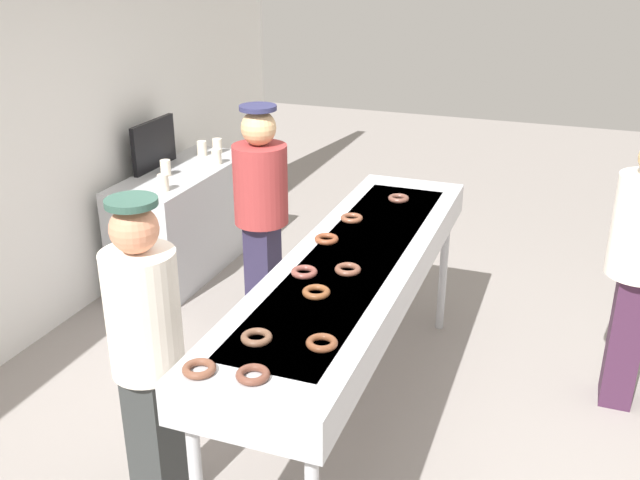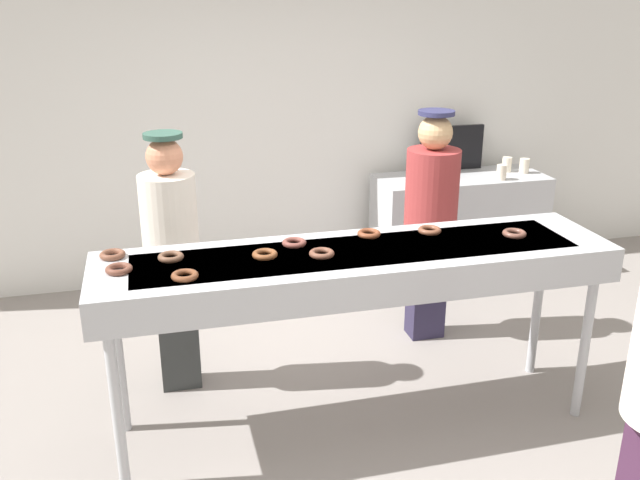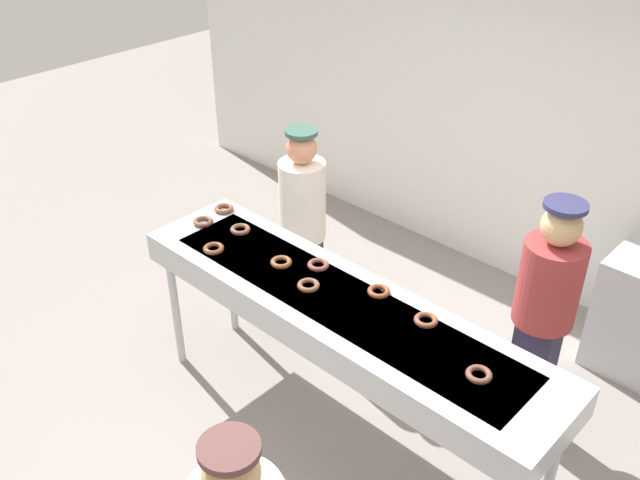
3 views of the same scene
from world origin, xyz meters
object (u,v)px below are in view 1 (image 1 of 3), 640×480
at_px(chocolate_donut_9, 322,343).
at_px(paper_cup_1, 163,183).
at_px(chocolate_donut_0, 348,269).
at_px(chocolate_donut_8, 253,375).
at_px(chocolate_donut_3, 257,337).
at_px(customer_waiting, 640,256).
at_px(worker_baker, 261,207).
at_px(paper_cup_0, 202,148).
at_px(prep_counter, 185,221).
at_px(chocolate_donut_6, 352,218).
at_px(chocolate_donut_5, 304,272).
at_px(paper_cup_3, 166,168).
at_px(paper_cup_4, 217,146).
at_px(chocolate_donut_1, 327,239).
at_px(menu_display, 154,144).
at_px(chocolate_donut_4, 199,369).
at_px(chocolate_donut_7, 316,292).
at_px(paper_cup_2, 217,156).
at_px(worker_assistant, 147,347).
at_px(fryer_conveyor, 354,272).
at_px(chocolate_donut_2, 399,198).

height_order(chocolate_donut_9, paper_cup_1, chocolate_donut_9).
bearing_deg(chocolate_donut_0, chocolate_donut_8, 177.69).
bearing_deg(chocolate_donut_3, customer_waiting, -41.35).
distance_m(worker_baker, paper_cup_0, 1.62).
bearing_deg(paper_cup_1, prep_counter, 16.13).
distance_m(chocolate_donut_8, worker_baker, 2.23).
relative_size(chocolate_donut_6, paper_cup_1, 1.04).
distance_m(chocolate_donut_5, paper_cup_3, 2.51).
bearing_deg(prep_counter, worker_baker, -124.91).
height_order(chocolate_donut_3, chocolate_donut_8, same).
bearing_deg(prep_counter, paper_cup_1, -163.87).
bearing_deg(paper_cup_4, chocolate_donut_0, -139.67).
xyz_separation_m(chocolate_donut_1, chocolate_donut_5, (-0.44, -0.04, 0.00)).
bearing_deg(customer_waiting, paper_cup_1, 75.96).
xyz_separation_m(paper_cup_0, paper_cup_4, (0.12, -0.08, 0.00)).
distance_m(paper_cup_1, menu_display, 0.63).
bearing_deg(chocolate_donut_0, chocolate_donut_4, 166.56).
xyz_separation_m(chocolate_donut_3, chocolate_donut_6, (1.44, 0.06, 0.00)).
bearing_deg(paper_cup_3, chocolate_donut_0, -127.94).
xyz_separation_m(worker_baker, paper_cup_0, (1.18, 1.11, -0.01)).
height_order(chocolate_donut_0, chocolate_donut_1, same).
height_order(chocolate_donut_7, paper_cup_2, chocolate_donut_7).
bearing_deg(chocolate_donut_9, chocolate_donut_3, 101.16).
bearing_deg(worker_assistant, customer_waiting, 113.45).
relative_size(chocolate_donut_5, chocolate_donut_6, 1.00).
bearing_deg(customer_waiting, paper_cup_0, 61.39).
distance_m(worker_baker, paper_cup_3, 1.23).
xyz_separation_m(fryer_conveyor, worker_baker, (0.81, 0.91, -0.03)).
bearing_deg(paper_cup_0, worker_baker, -136.88).
height_order(paper_cup_1, paper_cup_4, same).
bearing_deg(chocolate_donut_1, chocolate_donut_0, -145.06).
xyz_separation_m(chocolate_donut_3, paper_cup_2, (2.78, 1.67, -0.15)).
distance_m(fryer_conveyor, paper_cup_0, 2.83).
distance_m(chocolate_donut_2, paper_cup_2, 2.00).
bearing_deg(chocolate_donut_1, fryer_conveyor, -122.27).
relative_size(chocolate_donut_6, worker_baker, 0.08).
bearing_deg(chocolate_donut_0, paper_cup_4, 40.33).
distance_m(chocolate_donut_1, chocolate_donut_2, 0.82).
distance_m(chocolate_donut_8, worker_assistant, 0.74).
xyz_separation_m(chocolate_donut_9, paper_cup_2, (2.72, 1.94, -0.15)).
relative_size(chocolate_donut_1, chocolate_donut_6, 1.00).
bearing_deg(chocolate_donut_3, menu_display, 39.80).
distance_m(chocolate_donut_0, chocolate_donut_4, 1.08).
relative_size(fryer_conveyor, prep_counter, 1.91).
bearing_deg(chocolate_donut_9, chocolate_donut_4, 132.49).
distance_m(chocolate_donut_2, paper_cup_1, 1.83).
relative_size(chocolate_donut_2, paper_cup_1, 1.04).
bearing_deg(chocolate_donut_6, menu_display, 62.36).
distance_m(fryer_conveyor, chocolate_donut_4, 1.28).
xyz_separation_m(chocolate_donut_5, paper_cup_2, (2.12, 1.62, -0.15)).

